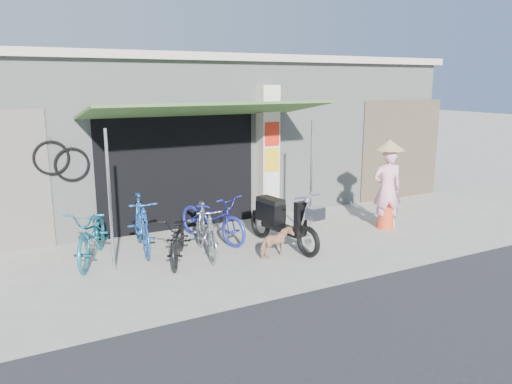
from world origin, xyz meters
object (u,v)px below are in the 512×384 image
bike_blue (142,224)px  bike_black (179,237)px  bike_navy (212,217)px  bike_silver (206,230)px  bike_teal (92,234)px  moped (281,220)px  street_dog (277,243)px  nun (387,185)px

bike_blue → bike_black: (0.43, -0.81, -0.10)m
bike_navy → bike_blue: bearing=158.7°
bike_silver → bike_navy: size_ratio=0.88×
bike_silver → bike_navy: bike_silver is taller
bike_teal → bike_black: (1.32, -0.70, -0.06)m
bike_teal → moped: size_ratio=0.94×
bike_silver → moped: size_ratio=0.81×
bike_navy → street_dog: bike_navy is taller
bike_blue → bike_silver: (0.94, -0.79, -0.04)m
bike_teal → street_dog: bike_teal is taller
bike_silver → moped: 1.47m
street_dog → moped: bearing=-50.7°
bike_teal → moped: moped is taller
bike_black → bike_navy: size_ratio=0.89×
street_dog → moped: (0.38, 0.47, 0.25)m
street_dog → nun: size_ratio=0.33×
bike_black → moped: moped is taller
bike_silver → street_dog: bearing=-22.0°
street_dog → nun: bearing=-93.1°
bike_navy → moped: (1.02, -0.93, 0.03)m
bike_blue → bike_silver: bearing=-32.6°
bike_blue → nun: size_ratio=0.91×
nun → street_dog: bearing=28.3°
bike_teal → nun: nun is taller
street_dog → nun: (2.98, 0.49, 0.67)m
bike_navy → moped: 1.38m
street_dog → bike_teal: bearing=53.2°
street_dog → bike_black: bearing=56.2°
bike_black → moped: bearing=20.3°
bike_blue → bike_black: size_ratio=1.07×
bike_teal → bike_black: bearing=-5.3°
bike_navy → nun: (3.62, -0.91, 0.45)m
bike_black → street_dog: bearing=3.4°
bike_silver → bike_navy: bearing=68.3°
nun → bike_navy: bearing=4.9°
moped → bike_navy: bearing=128.9°
bike_silver → moped: (1.46, -0.19, 0.03)m
bike_teal → street_dog: bearing=-1.9°
bike_navy → nun: 3.76m
moped → bike_blue: bearing=149.3°
bike_navy → street_dog: (0.64, -1.40, -0.21)m
bike_teal → nun: (5.90, -0.85, 0.44)m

